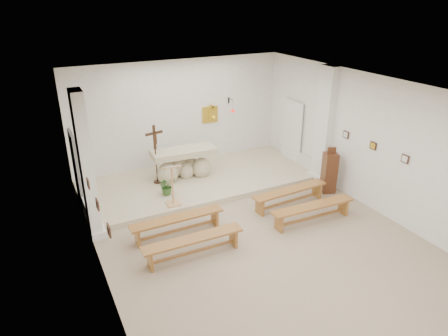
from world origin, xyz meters
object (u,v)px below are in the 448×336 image
crucifix_stand (155,150)px  bench_left_front (177,221)px  lectern (173,185)px  bench_right_second (313,209)px  altar (183,165)px  donation_pedestal (329,172)px  bench_left_second (193,242)px  bench_right_front (290,193)px

crucifix_stand → bench_left_front: (-0.38, -2.70, -0.82)m
lectern → bench_right_second: size_ratio=0.52×
altar → lectern: (-0.89, -1.52, 0.20)m
lectern → donation_pedestal: bearing=-9.7°
crucifix_stand → bench_right_second: crucifix_stand is taller
bench_left_front → bench_right_second: same height
bench_left_second → bench_right_second: 3.24m
bench_left_front → lectern: bearing=74.0°
bench_right_front → bench_right_second: same height
lectern → bench_right_front: bearing=-19.1°
bench_right_front → bench_left_second: same height
altar → lectern: 1.77m
lectern → bench_right_front: (2.90, -1.20, -0.37)m
donation_pedestal → bench_right_second: donation_pedestal is taller
lectern → donation_pedestal: donation_pedestal is taller
altar → crucifix_stand: 1.06m
altar → bench_right_front: (2.01, -2.72, -0.17)m
bench_left_front → bench_right_front: bearing=-0.3°
altar → bench_left_second: bearing=-105.7°
bench_right_front → bench_right_second: (0.00, -0.97, 0.00)m
altar → bench_left_second: size_ratio=0.86×
bench_right_front → bench_right_second: bearing=-93.1°
lectern → bench_left_front: lectern is taller
bench_left_front → bench_right_second: (3.24, -0.97, 0.00)m
donation_pedestal → bench_right_front: bearing=-153.2°
altar → bench_left_second: 3.89m
donation_pedestal → bench_left_second: size_ratio=0.61×
donation_pedestal → bench_left_front: size_ratio=0.61×
crucifix_stand → bench_right_front: bearing=-55.3°
lectern → bench_left_front: (-0.34, -1.20, -0.37)m
bench_left_front → bench_right_second: bearing=-17.1°
bench_left_front → bench_left_second: same height
bench_left_front → altar: bearing=65.4°
lectern → bench_right_second: 3.64m
crucifix_stand → bench_right_second: 4.72m
donation_pedestal → bench_right_front: donation_pedestal is taller
bench_left_second → donation_pedestal: bearing=14.7°
donation_pedestal → altar: bearing=163.8°
crucifix_stand → bench_right_front: (2.85, -2.70, -0.82)m
bench_left_front → bench_right_second: 3.38m
donation_pedestal → bench_left_second: bearing=-146.5°
donation_pedestal → bench_right_second: (-1.48, -1.16, -0.25)m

